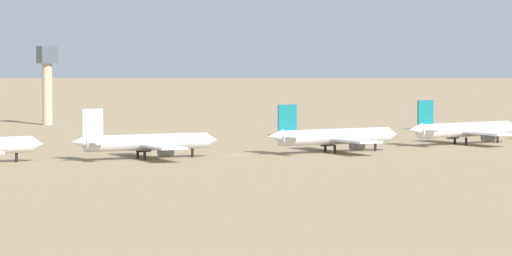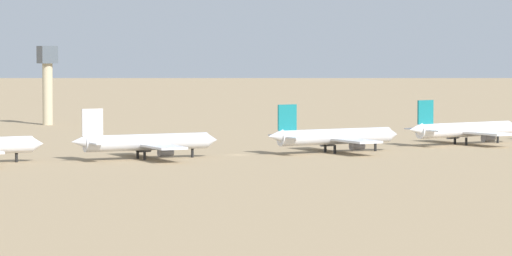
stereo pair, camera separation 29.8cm
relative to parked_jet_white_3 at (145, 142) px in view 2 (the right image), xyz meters
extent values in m
plane|color=#9E8460|center=(24.17, 0.47, -3.82)|extent=(4000.00, 4000.00, 0.00)
cone|color=white|center=(-23.45, 6.11, 0.06)|extent=(2.91, 3.62, 3.51)
cylinder|color=black|center=(-28.29, 6.30, -2.80)|extent=(0.65, 0.65, 2.03)
cylinder|color=silver|center=(0.35, -0.02, 0.03)|extent=(29.55, 5.55, 3.67)
cone|color=silver|center=(16.29, -1.05, 0.03)|extent=(2.97, 3.66, 3.49)
cone|color=silver|center=(-15.59, 1.00, 0.59)|extent=(3.87, 3.35, 3.12)
cube|color=white|center=(-12.47, 0.80, 4.85)|extent=(4.79, 0.76, 5.97)
cube|color=silver|center=(-12.24, 4.47, 0.40)|extent=(3.33, 6.42, 0.33)
cube|color=silver|center=(-12.71, -2.86, 0.40)|extent=(3.33, 6.42, 0.33)
cube|color=silver|center=(1.27, -0.08, -0.52)|extent=(8.12, 29.72, 0.51)
cylinder|color=slate|center=(2.63, 6.73, -1.80)|extent=(3.43, 2.23, 2.02)
cylinder|color=slate|center=(1.74, -7.01, -1.80)|extent=(3.43, 2.23, 2.02)
cylinder|color=black|center=(11.49, -0.74, -2.81)|extent=(0.64, 0.64, 2.02)
cylinder|color=black|center=(-0.88, 2.26, -2.81)|extent=(0.64, 0.64, 2.02)
cylinder|color=black|center=(-1.16, -2.13, -2.81)|extent=(0.64, 0.64, 2.02)
cylinder|color=silver|center=(47.37, -4.86, 0.08)|extent=(29.81, 4.38, 3.72)
cone|color=silver|center=(63.54, -5.22, 0.08)|extent=(2.87, 3.59, 3.53)
cone|color=silver|center=(31.21, -4.50, 0.64)|extent=(3.79, 3.24, 3.16)
cube|color=#14727A|center=(34.36, -4.57, 4.96)|extent=(4.84, 0.57, 6.04)
cube|color=silver|center=(34.45, -0.85, 0.45)|extent=(3.11, 6.38, 0.33)
cube|color=silver|center=(34.28, -8.28, 0.45)|extent=(3.11, 6.38, 0.33)
cube|color=silver|center=(48.30, -4.88, -0.48)|extent=(6.98, 29.87, 0.52)
cylinder|color=slate|center=(49.38, 2.07, -1.78)|extent=(3.39, 2.12, 2.04)
cylinder|color=slate|center=(49.07, -11.87, -1.78)|extent=(3.39, 2.12, 2.04)
cylinder|color=black|center=(58.67, -5.11, -2.80)|extent=(0.65, 0.65, 2.04)
cylinder|color=black|center=(46.03, -2.60, -2.80)|extent=(0.65, 0.65, 2.04)
cylinder|color=black|center=(45.93, -7.06, -2.80)|extent=(0.65, 0.65, 2.04)
cylinder|color=white|center=(90.74, 2.12, 0.05)|extent=(29.67, 5.59, 3.69)
cone|color=white|center=(106.74, 3.16, 0.05)|extent=(2.99, 3.67, 3.50)
cone|color=white|center=(74.73, 1.08, 0.60)|extent=(3.88, 3.37, 3.13)
cube|color=#14727A|center=(77.86, 1.28, 4.89)|extent=(4.81, 0.77, 5.99)
cube|color=white|center=(77.62, 4.96, 0.42)|extent=(3.35, 6.45, 0.33)
cube|color=white|center=(78.10, -2.40, 0.42)|extent=(3.35, 6.45, 0.33)
cube|color=white|center=(91.66, 2.18, -0.50)|extent=(8.16, 29.84, 0.52)
cylinder|color=slate|center=(92.13, 9.14, -1.79)|extent=(3.44, 2.24, 2.03)
cylinder|color=slate|center=(93.02, -4.66, -1.79)|extent=(3.44, 2.24, 2.03)
cylinder|color=black|center=(101.92, 2.84, -2.81)|extent=(0.65, 0.65, 2.03)
cylinder|color=black|center=(89.21, 4.24, -2.81)|extent=(0.65, 0.65, 2.03)
cylinder|color=black|center=(89.50, -0.18, -2.81)|extent=(0.65, 0.65, 2.03)
cylinder|color=#C6B793|center=(28.29, 134.77, 5.82)|extent=(3.20, 3.20, 19.28)
cube|color=#4C5660|center=(28.29, 134.77, 18.18)|extent=(5.20, 5.20, 5.44)
camera|label=1|loc=(-141.71, -308.60, 23.90)|focal=105.72mm
camera|label=2|loc=(-141.45, -308.75, 23.90)|focal=105.72mm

